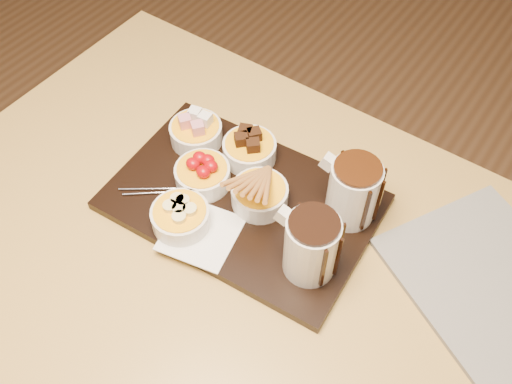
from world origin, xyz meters
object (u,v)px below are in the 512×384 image
Objects in this scene: pitcher_milk_chocolate at (353,192)px; newspaper at (494,287)px; serving_board at (242,202)px; pitcher_dark_chocolate at (311,246)px; bowl_strawberries at (203,176)px; dining_table at (246,274)px.

pitcher_milk_chocolate is 0.27m from newspaper.
pitcher_milk_chocolate is at bearing 21.80° from serving_board.
pitcher_dark_chocolate is (0.17, -0.05, 0.07)m from serving_board.
pitcher_dark_chocolate is at bearing -8.68° from bowl_strawberries.
pitcher_dark_chocolate reaches higher than bowl_strawberries.
pitcher_dark_chocolate reaches higher than serving_board.
pitcher_dark_chocolate and pitcher_milk_chocolate have the same top height.
serving_board is at bearing 129.04° from dining_table.
newspaper is at bearing 23.46° from dining_table.
dining_table is at bearing -128.20° from newspaper.
dining_table is 0.20m from bowl_strawberries.
pitcher_dark_chocolate is at bearing -122.66° from newspaper.
bowl_strawberries is at bearing -176.42° from serving_board.
newspaper is at bearing 25.02° from pitcher_dark_chocolate.
bowl_strawberries is (-0.08, -0.01, 0.03)m from serving_board.
serving_board is 4.60× the size of bowl_strawberries.
pitcher_dark_chocolate is at bearing -94.40° from pitcher_milk_chocolate.
serving_board is at bearing 160.02° from pitcher_dark_chocolate.
pitcher_milk_chocolate is (0.25, 0.09, 0.04)m from bowl_strawberries.
dining_table is 10.23× the size of pitcher_dark_chocolate.
pitcher_dark_chocolate is 0.36× the size of newspaper.
newspaper is at bearing 8.75° from serving_board.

